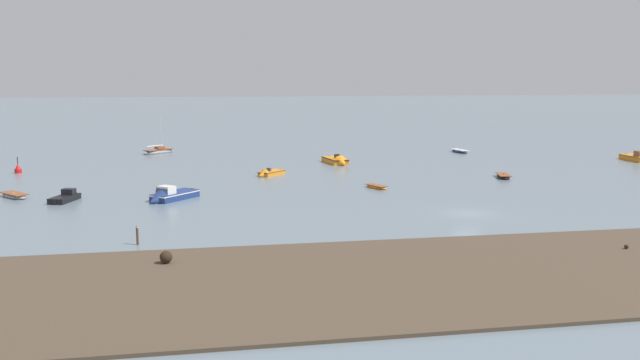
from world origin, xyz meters
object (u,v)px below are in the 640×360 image
(motorboat_moored_1, at_px, (168,197))
(rowboat_moored_5, at_px, (376,187))
(motorboat_moored_2, at_px, (337,162))
(rowboat_moored_0, at_px, (503,176))
(mooring_post_near, at_px, (137,236))
(channel_buoy, at_px, (18,170))
(rowboat_moored_7, at_px, (14,196))
(rowboat_moored_2, at_px, (460,151))
(motorboat_moored_0, at_px, (68,198))
(motorboat_moored_3, at_px, (640,159))
(sailboat_moored_0, at_px, (159,152))
(motorboat_moored_4, at_px, (269,174))

(motorboat_moored_1, bearing_deg, rowboat_moored_5, 140.68)
(motorboat_moored_2, height_order, rowboat_moored_5, motorboat_moored_2)
(rowboat_moored_0, height_order, mooring_post_near, mooring_post_near)
(motorboat_moored_1, height_order, channel_buoy, channel_buoy)
(channel_buoy, height_order, mooring_post_near, channel_buoy)
(rowboat_moored_7, height_order, channel_buoy, channel_buoy)
(rowboat_moored_0, relative_size, motorboat_moored_2, 0.65)
(motorboat_moored_1, bearing_deg, rowboat_moored_2, 169.92)
(motorboat_moored_0, height_order, channel_buoy, channel_buoy)
(motorboat_moored_0, bearing_deg, motorboat_moored_3, -58.84)
(motorboat_moored_2, relative_size, rowboat_moored_7, 1.62)
(motorboat_moored_0, height_order, motorboat_moored_1, motorboat_moored_1)
(rowboat_moored_5, distance_m, motorboat_moored_3, 48.21)
(rowboat_moored_5, height_order, channel_buoy, channel_buoy)
(motorboat_moored_3, bearing_deg, motorboat_moored_2, -94.24)
(rowboat_moored_0, distance_m, motorboat_moored_1, 41.55)
(rowboat_moored_5, xyz_separation_m, sailboat_moored_0, (-26.21, 40.99, 0.15))
(motorboat_moored_1, bearing_deg, motorboat_moored_0, -60.46)
(motorboat_moored_4, bearing_deg, motorboat_moored_1, 5.99)
(rowboat_moored_5, height_order, motorboat_moored_4, motorboat_moored_4)
(sailboat_moored_0, bearing_deg, rowboat_moored_2, -50.60)
(mooring_post_near, bearing_deg, motorboat_moored_1, 85.08)
(rowboat_moored_0, distance_m, sailboat_moored_0, 56.89)
(rowboat_moored_2, distance_m, mooring_post_near, 73.03)
(motorboat_moored_2, relative_size, channel_buoy, 2.89)
(rowboat_moored_2, bearing_deg, motorboat_moored_4, 112.21)
(motorboat_moored_1, distance_m, channel_buoy, 31.49)
(rowboat_moored_2, xyz_separation_m, sailboat_moored_0, (-49.67, 7.87, 0.11))
(sailboat_moored_0, bearing_deg, motorboat_moored_4, -103.90)
(motorboat_moored_3, bearing_deg, channel_buoy, -89.77)
(rowboat_moored_0, height_order, channel_buoy, channel_buoy)
(rowboat_moored_0, xyz_separation_m, motorboat_moored_4, (-28.74, 7.15, 0.04))
(sailboat_moored_0, xyz_separation_m, mooring_post_near, (1.72, -62.96, 0.38))
(rowboat_moored_7, bearing_deg, mooring_post_near, 172.07)
(motorboat_moored_0, xyz_separation_m, rowboat_moored_5, (33.04, 1.59, -0.13))
(motorboat_moored_0, bearing_deg, rowboat_moored_2, -40.36)
(rowboat_moored_7, xyz_separation_m, sailboat_moored_0, (12.67, 39.91, 0.11))
(rowboat_moored_2, relative_size, channel_buoy, 1.92)
(motorboat_moored_1, height_order, mooring_post_near, motorboat_moored_1)
(motorboat_moored_0, distance_m, sailboat_moored_0, 43.12)
(channel_buoy, bearing_deg, motorboat_moored_3, -2.45)
(motorboat_moored_4, distance_m, channel_buoy, 33.22)
(motorboat_moored_3, bearing_deg, rowboat_moored_7, -76.85)
(mooring_post_near, bearing_deg, motorboat_moored_4, 68.36)
(motorboat_moored_2, xyz_separation_m, motorboat_moored_4, (-11.13, -10.08, -0.09))
(motorboat_moored_0, distance_m, rowboat_moored_2, 66.30)
(motorboat_moored_3, bearing_deg, rowboat_moored_2, -124.45)
(channel_buoy, bearing_deg, motorboat_moored_0, -65.30)
(channel_buoy, bearing_deg, rowboat_moored_0, -14.31)
(motorboat_moored_4, xyz_separation_m, sailboat_moored_0, (-15.21, 28.98, 0.08))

